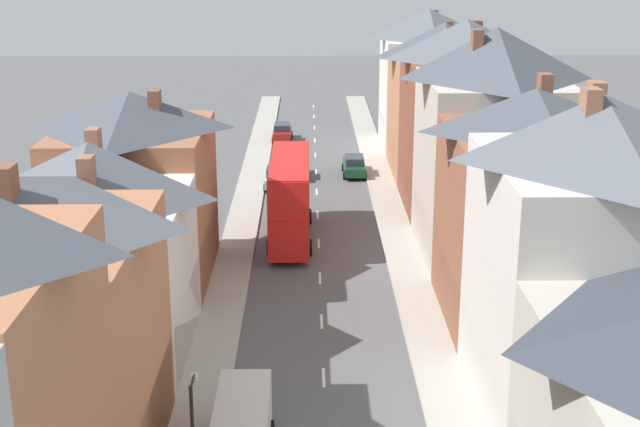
# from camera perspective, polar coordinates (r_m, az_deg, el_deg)

# --- Properties ---
(pavement_left) EXTENTS (2.20, 104.00, 0.14)m
(pavement_left) POSITION_cam_1_polar(r_m,az_deg,el_deg) (58.43, -5.12, -1.24)
(pavement_left) COLOR #A8A399
(pavement_left) RESTS_ON ground
(pavement_right) EXTENTS (2.20, 104.00, 0.14)m
(pavement_right) POSITION_cam_1_polar(r_m,az_deg,el_deg) (58.55, 4.89, -1.19)
(pavement_right) COLOR #A8A399
(pavement_right) RESTS_ON ground
(centre_line_dashes) EXTENTS (0.14, 97.80, 0.01)m
(centre_line_dashes) POSITION_cam_1_polar(r_m,az_deg,el_deg) (56.39, -0.09, -1.93)
(centre_line_dashes) COLOR silver
(centre_line_dashes) RESTS_ON ground
(terrace_row_left) EXTENTS (8.00, 47.36, 13.97)m
(terrace_row_left) POSITION_cam_1_polar(r_m,az_deg,el_deg) (31.59, -18.45, -7.25)
(terrace_row_left) COLOR #ADB2B7
(terrace_row_left) RESTS_ON ground
(terrace_row_right) EXTENTS (8.00, 79.46, 13.65)m
(terrace_row_right) POSITION_cam_1_polar(r_m,az_deg,el_deg) (50.21, 11.71, 2.45)
(terrace_row_right) COLOR beige
(terrace_row_right) RESTS_ON ground
(double_decker_bus_lead) EXTENTS (2.74, 10.80, 5.30)m
(double_decker_bus_lead) POSITION_cam_1_polar(r_m,az_deg,el_deg) (56.37, -1.94, 1.05)
(double_decker_bus_lead) COLOR red
(double_decker_bus_lead) RESTS_ON ground
(car_near_blue) EXTENTS (1.90, 3.84, 1.64)m
(car_near_blue) POSITION_cam_1_polar(r_m,az_deg,el_deg) (68.80, -2.81, 2.32)
(car_near_blue) COLOR #B7BABF
(car_near_blue) RESTS_ON ground
(car_near_silver) EXTENTS (1.90, 4.04, 1.62)m
(car_near_silver) POSITION_cam_1_polar(r_m,az_deg,el_deg) (71.84, -1.69, 2.97)
(car_near_silver) COLOR #144728
(car_near_silver) RESTS_ON ground
(car_parked_left_a) EXTENTS (1.90, 4.53, 1.70)m
(car_parked_left_a) POSITION_cam_1_polar(r_m,az_deg,el_deg) (85.02, -2.43, 5.23)
(car_parked_left_a) COLOR maroon
(car_parked_left_a) RESTS_ON ground
(car_parked_right_a) EXTENTS (1.90, 4.42, 1.62)m
(car_parked_right_a) POSITION_cam_1_polar(r_m,az_deg,el_deg) (72.49, 2.20, 3.09)
(car_parked_right_a) COLOR #144728
(car_parked_right_a) RESTS_ON ground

